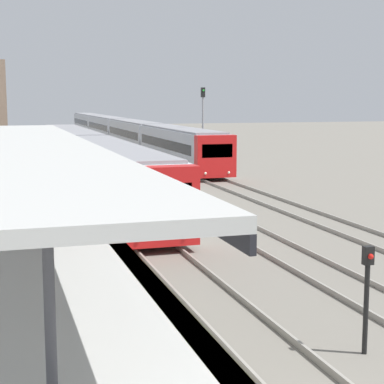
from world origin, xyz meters
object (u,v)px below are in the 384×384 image
(person_on_platform, at_px, (92,201))
(train_near, at_px, (89,159))
(train_far, at_px, (121,131))
(signal_mast_far, at_px, (203,118))
(signal_post_near, at_px, (367,289))

(person_on_platform, relative_size, train_near, 0.05)
(person_on_platform, distance_m, train_far, 48.29)
(train_near, relative_size, signal_mast_far, 5.67)
(train_far, bearing_deg, signal_post_near, -95.94)
(train_near, xyz_separation_m, train_far, (7.68, 31.05, -0.01))
(person_on_platform, bearing_deg, train_near, 82.42)
(signal_mast_far, bearing_deg, signal_post_near, -102.79)
(signal_post_near, bearing_deg, train_near, 94.13)
(person_on_platform, distance_m, signal_mast_far, 27.77)
(train_near, height_order, signal_mast_far, signal_mast_far)
(train_near, bearing_deg, train_far, 76.10)
(person_on_platform, relative_size, signal_mast_far, 0.29)
(person_on_platform, bearing_deg, signal_post_near, -66.25)
(person_on_platform, height_order, signal_post_near, person_on_platform)
(train_near, distance_m, signal_mast_far, 13.20)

